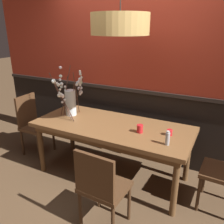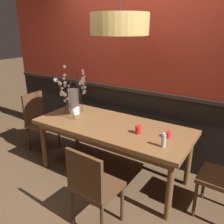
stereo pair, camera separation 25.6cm
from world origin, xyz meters
The scene contains 12 objects.
ground_plane centered at (0.00, 0.00, 0.00)m, with size 24.00×24.00×0.00m, color brown.
back_wall centered at (0.00, 0.69, 1.31)m, with size 4.91×0.14×2.64m.
dining_table centered at (0.00, 0.00, 0.67)m, with size 2.03×0.88×0.76m.
chair_far_side_left centered at (-0.33, 0.84, 0.54)m, with size 0.42×0.42×0.97m.
chair_near_side_right centered at (0.32, -0.86, 0.51)m, with size 0.46×0.42×0.90m.
chair_far_side_right centered at (0.34, 0.86, 0.52)m, with size 0.44×0.39×0.90m.
chair_head_west_end centered at (-1.42, 0.01, 0.52)m, with size 0.40×0.42×0.94m.
vase_with_blossoms centered at (-0.68, 0.05, 0.98)m, with size 0.36×0.60×0.69m.
candle_holder_nearer_center centered at (0.73, 0.03, 0.79)m, with size 0.07×0.07×0.07m.
candle_holder_nearer_edge centered at (0.40, -0.05, 0.81)m, with size 0.08×0.08×0.10m.
condiment_bottle centered at (0.77, -0.21, 0.83)m, with size 0.05×0.05×0.16m.
pendant_lamp centered at (0.11, -0.02, 1.97)m, with size 0.64×0.64×0.79m.
Camera 2 is at (1.50, -2.34, 1.95)m, focal length 37.85 mm.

